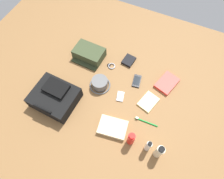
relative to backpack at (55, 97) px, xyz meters
The scene contains 15 objects.
ground_plane 0.44m from the backpack, 145.52° to the right, with size 2.64×2.02×0.02m, color brown.
backpack is the anchor object (origin of this frame).
toiletry_pouch 0.48m from the backpack, 94.20° to the right, with size 0.25×0.21×0.09m.
bucket_hat 0.36m from the backpack, 133.70° to the right, with size 0.17×0.17×0.08m.
lotion_bottle 0.84m from the backpack, behind, with size 0.05×0.05×0.16m.
toothpaste_tube 0.76m from the backpack, behind, with size 0.04×0.04×0.15m.
sunscreen_spray 0.64m from the backpack, behind, with size 0.05×0.05×0.15m.
paperback_novel 0.89m from the backpack, 145.65° to the right, with size 0.18×0.22×0.03m.
cell_phone 0.66m from the backpack, 140.17° to the right, with size 0.08×0.12×0.01m.
media_player 0.50m from the backpack, 151.61° to the right, with size 0.07×0.09×0.01m.
wristwatch 0.53m from the backpack, 118.28° to the right, with size 0.07×0.06×0.01m.
toothbrush 0.69m from the backpack, 169.75° to the right, with size 0.17×0.02×0.02m.
wallet 0.68m from the backpack, 122.42° to the right, with size 0.09×0.11×0.02m, color black.
notepad 0.71m from the backpack, 156.54° to the right, with size 0.11×0.15×0.02m, color beige.
folded_towel 0.49m from the backpack, behind, with size 0.20×0.14×0.04m, color beige.
Camera 1 is at (-0.30, 0.65, 1.39)m, focal length 31.56 mm.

